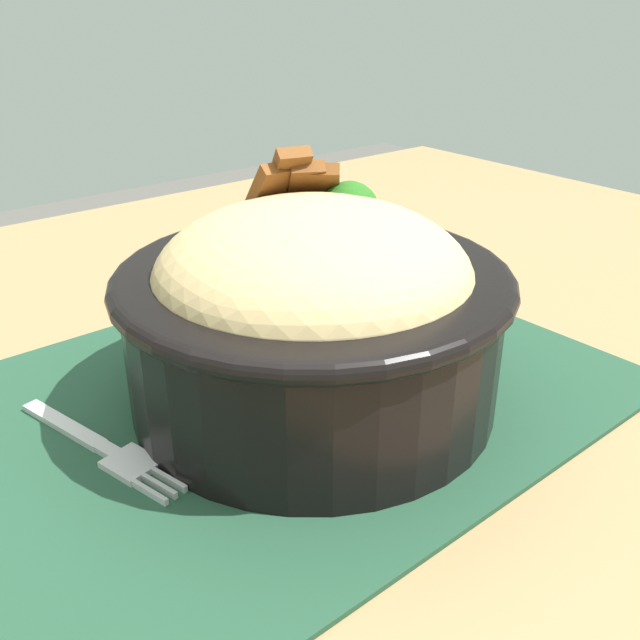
% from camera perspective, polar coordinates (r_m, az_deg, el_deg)
% --- Properties ---
extents(table, '(1.16, 0.85, 0.72)m').
position_cam_1_polar(table, '(0.49, -3.13, -11.30)').
color(table, '#99754C').
rests_on(table, ground_plane).
extents(placemat, '(0.42, 0.31, 0.00)m').
position_cam_1_polar(placemat, '(0.43, -4.22, -6.31)').
color(placemat, '#1E422D').
rests_on(placemat, table).
extents(bowl, '(0.22, 0.22, 0.14)m').
position_cam_1_polar(bowl, '(0.40, 0.01, 1.14)').
color(bowl, black).
rests_on(bowl, placemat).
extents(fork, '(0.04, 0.13, 0.00)m').
position_cam_1_polar(fork, '(0.40, -16.71, -9.87)').
color(fork, '#B8B8B8').
rests_on(fork, placemat).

